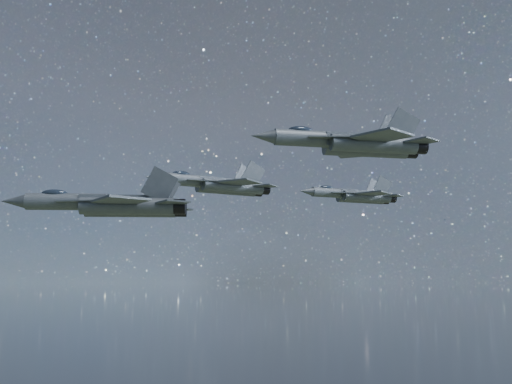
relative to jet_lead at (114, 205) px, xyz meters
name	(u,v)px	position (x,y,z in m)	size (l,w,h in m)	color
jet_lead	(114,205)	(0.00, 0.00, 0.00)	(20.01, 13.28, 5.09)	#343B41
jet_left	(220,185)	(17.86, 15.30, 5.63)	(19.12, 13.50, 4.84)	#343B41
jet_right	(356,143)	(20.24, -15.22, 5.33)	(18.26, 12.49, 4.59)	#343B41
jet_slot	(356,196)	(35.83, 7.87, 4.18)	(15.44, 10.90, 3.91)	#343B41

